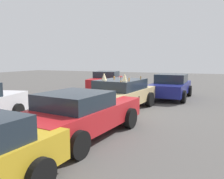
{
  "coord_description": "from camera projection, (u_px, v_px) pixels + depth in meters",
  "views": [
    {
      "loc": [
        -9.08,
        -3.45,
        2.19
      ],
      "look_at": [
        0.0,
        0.3,
        0.9
      ],
      "focal_mm": 36.12,
      "sensor_mm": 36.0,
      "label": 1
    }
  ],
  "objects": [
    {
      "name": "parked_sedan_behind_right",
      "position": [
        81.0,
        113.0,
        6.49
      ],
      "size": [
        4.49,
        2.47,
        1.3
      ],
      "rotation": [
        0.0,
        0.0,
        -0.13
      ],
      "color": "red",
      "rests_on": "ground"
    },
    {
      "name": "parked_sedan_row_back_center",
      "position": [
        171.0,
        86.0,
        12.96
      ],
      "size": [
        4.04,
        2.19,
        1.38
      ],
      "rotation": [
        0.0,
        0.0,
        3.09
      ],
      "color": "navy",
      "rests_on": "ground"
    },
    {
      "name": "ground_plane",
      "position": [
        118.0,
        110.0,
        9.92
      ],
      "size": [
        60.0,
        60.0,
        0.0
      ],
      "primitive_type": "plane",
      "color": "#514F4C"
    },
    {
      "name": "parked_sedan_far_left",
      "position": [
        106.0,
        81.0,
        16.29
      ],
      "size": [
        4.2,
        2.43,
        1.38
      ],
      "rotation": [
        0.0,
        0.0,
        3.3
      ],
      "color": "red",
      "rests_on": "ground"
    },
    {
      "name": "art_car_decorated",
      "position": [
        119.0,
        94.0,
        9.87
      ],
      "size": [
        4.83,
        2.49,
        1.65
      ],
      "rotation": [
        0.0,
        0.0,
        3.01
      ],
      "color": "#D8BC7F",
      "rests_on": "ground"
    }
  ]
}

